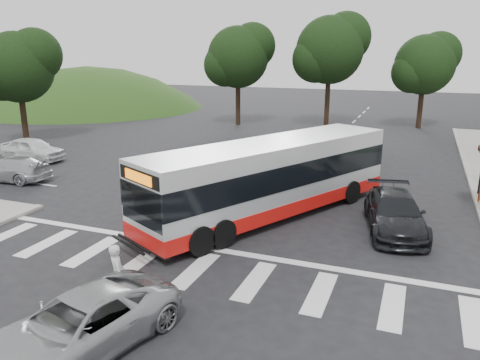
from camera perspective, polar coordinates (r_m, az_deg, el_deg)
The scene contains 14 objects.
ground at distance 19.42m, azimuth 1.18°, elevation -4.83°, with size 140.00×140.00×0.00m, color black.
curb_east at distance 26.12m, azimuth 26.59°, elevation -0.99°, with size 0.30×40.00×0.15m, color #9E9991.
hillside_nw at distance 61.06m, azimuth -17.83°, elevation 8.38°, with size 44.00×44.00×10.00m, color #264415.
crosswalk_ladder at distance 15.20m, azimuth -5.46°, elevation -10.88°, with size 18.00×2.60×0.01m, color silver.
tree_north_a at distance 43.95m, azimuth 11.01°, elevation 15.42°, with size 6.60×6.15×10.17m.
tree_north_b at distance 45.19m, azimuth 21.67°, elevation 13.03°, with size 5.72×5.33×8.43m.
tree_north_c at distance 44.24m, azimuth -0.13°, elevation 14.87°, with size 6.16×5.74×9.30m.
tree_west_a at distance 39.16m, azimuth -25.34°, elevation 12.44°, with size 5.72×5.33×8.43m.
transit_bus at distance 19.45m, azimuth 3.82°, elevation 0.07°, with size 2.65×12.25×3.17m, color silver, non-canonical shape.
pedestrian at distance 13.45m, azimuth -14.71°, elevation -10.99°, with size 0.62×0.41×1.71m, color silver.
dark_sedan at distance 18.99m, azimuth 18.37°, elevation -3.81°, with size 2.02×4.98×1.44m, color black.
silver_suv_south at distance 11.78m, azimuth -18.92°, elevation -16.39°, with size 2.24×4.86×1.35m, color #A1A4A6.
west_car_white at distance 32.45m, azimuth -23.96°, elevation 3.46°, with size 1.73×4.30×1.47m, color white.
west_car_silver at distance 27.87m, azimuth -26.23°, elevation 1.23°, with size 1.81×4.46×1.29m, color #B1B3B6.
Camera 1 is at (6.25, -17.11, 6.72)m, focal length 35.00 mm.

